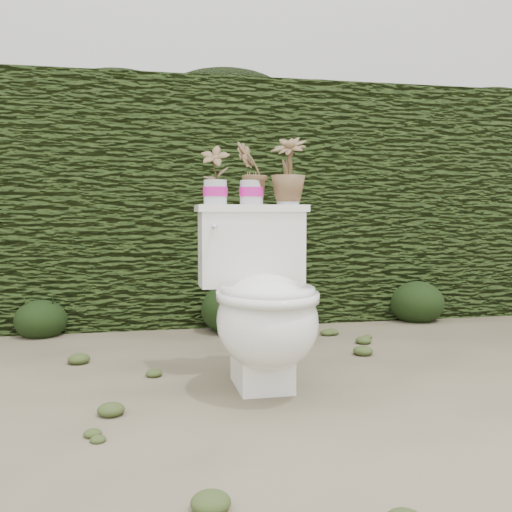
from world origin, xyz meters
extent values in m
plane|color=gray|center=(0.00, 0.00, 0.00)|extent=(60.00, 60.00, 0.00)
cube|color=#2D4115|center=(0.00, 1.60, 0.80)|extent=(8.00, 1.00, 1.60)
cube|color=silver|center=(0.60, 6.00, 2.00)|extent=(8.00, 3.50, 4.00)
cube|color=white|center=(-0.14, -0.17, 0.10)|extent=(0.22, 0.30, 0.20)
ellipsoid|color=white|center=(-0.14, -0.27, 0.30)|extent=(0.41, 0.51, 0.39)
cube|color=white|center=(-0.15, 0.05, 0.57)|extent=(0.47, 0.17, 0.34)
cube|color=white|center=(-0.15, 0.05, 0.76)|extent=(0.50, 0.19, 0.03)
cylinder|color=silver|center=(-0.33, -0.05, 0.68)|extent=(0.02, 0.06, 0.02)
sphere|color=silver|center=(-0.33, -0.08, 0.68)|extent=(0.03, 0.03, 0.03)
imported|color=#1E621E|center=(-0.31, 0.05, 0.90)|extent=(0.15, 0.13, 0.25)
imported|color=#1E621E|center=(-0.15, 0.05, 0.91)|extent=(0.18, 0.16, 0.27)
imported|color=#1E621E|center=(0.03, 0.05, 0.92)|extent=(0.23, 0.23, 0.30)
ellipsoid|color=black|center=(-1.24, 1.09, 0.12)|extent=(0.31, 0.31, 0.25)
ellipsoid|color=black|center=(-0.07, 0.99, 0.17)|extent=(0.42, 0.42, 0.34)
ellipsoid|color=black|center=(1.22, 1.09, 0.15)|extent=(0.38, 0.38, 0.30)
camera|label=1|loc=(-0.65, -2.50, 0.74)|focal=40.00mm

